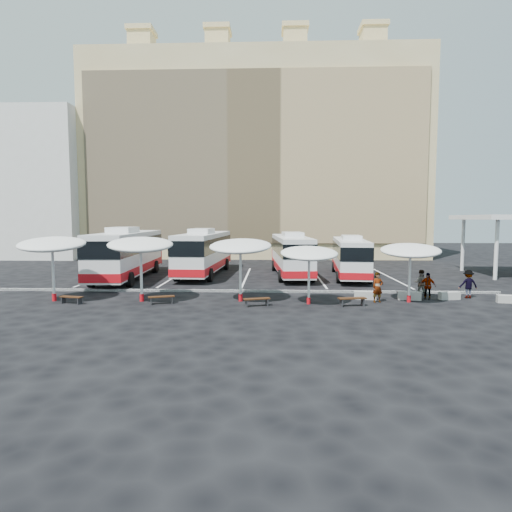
{
  "coord_description": "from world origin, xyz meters",
  "views": [
    {
      "loc": [
        2.16,
        -27.59,
        4.88
      ],
      "look_at": [
        1.0,
        3.0,
        2.2
      ],
      "focal_mm": 30.0,
      "sensor_mm": 36.0,
      "label": 1
    }
  ],
  "objects_px": {
    "passenger_1": "(421,283)",
    "conc_bench_0": "(365,295)",
    "sunshade_1": "(141,245)",
    "conc_bench_1": "(409,296)",
    "sunshade_0": "(52,245)",
    "bus_1": "(204,251)",
    "sunshade_4": "(410,251)",
    "wood_bench_1": "(161,298)",
    "bus_3": "(350,256)",
    "bus_2": "(291,253)",
    "passenger_3": "(468,284)",
    "conc_bench_3": "(508,299)",
    "passenger_2": "(428,286)",
    "sunshade_2": "(240,246)",
    "wood_bench_2": "(257,300)",
    "bus_0": "(128,252)",
    "passenger_0": "(378,287)",
    "wood_bench_3": "(352,300)",
    "wood_bench_0": "(71,298)",
    "sunshade_3": "(309,254)",
    "conc_bench_2": "(449,296)"
  },
  "relations": [
    {
      "from": "wood_bench_0",
      "to": "passenger_3",
      "type": "xyz_separation_m",
      "value": [
        23.58,
        2.61,
        0.55
      ]
    },
    {
      "from": "passenger_0",
      "to": "passenger_2",
      "type": "bearing_deg",
      "value": 2.74
    },
    {
      "from": "sunshade_0",
      "to": "wood_bench_2",
      "type": "relative_size",
      "value": 3.0
    },
    {
      "from": "bus_1",
      "to": "passenger_0",
      "type": "height_order",
      "value": "bus_1"
    },
    {
      "from": "passenger_3",
      "to": "conc_bench_3",
      "type": "bearing_deg",
      "value": 138.19
    },
    {
      "from": "sunshade_2",
      "to": "wood_bench_2",
      "type": "relative_size",
      "value": 2.61
    },
    {
      "from": "conc_bench_0",
      "to": "passenger_1",
      "type": "relative_size",
      "value": 0.78
    },
    {
      "from": "passenger_1",
      "to": "conc_bench_0",
      "type": "bearing_deg",
      "value": 40.96
    },
    {
      "from": "bus_1",
      "to": "sunshade_3",
      "type": "height_order",
      "value": "bus_1"
    },
    {
      "from": "wood_bench_0",
      "to": "wood_bench_3",
      "type": "bearing_deg",
      "value": -0.39
    },
    {
      "from": "bus_1",
      "to": "conc_bench_3",
      "type": "height_order",
      "value": "bus_1"
    },
    {
      "from": "sunshade_2",
      "to": "bus_0",
      "type": "bearing_deg",
      "value": 137.0
    },
    {
      "from": "conc_bench_0",
      "to": "conc_bench_1",
      "type": "relative_size",
      "value": 0.99
    },
    {
      "from": "bus_0",
      "to": "conc_bench_3",
      "type": "distance_m",
      "value": 27.12
    },
    {
      "from": "passenger_1",
      "to": "bus_1",
      "type": "bearing_deg",
      "value": -10.76
    },
    {
      "from": "conc_bench_2",
      "to": "conc_bench_3",
      "type": "height_order",
      "value": "conc_bench_2"
    },
    {
      "from": "wood_bench_3",
      "to": "passenger_1",
      "type": "height_order",
      "value": "passenger_1"
    },
    {
      "from": "sunshade_2",
      "to": "sunshade_4",
      "type": "xyz_separation_m",
      "value": [
        9.88,
        0.09,
        -0.23
      ]
    },
    {
      "from": "sunshade_0",
      "to": "sunshade_1",
      "type": "height_order",
      "value": "sunshade_0"
    },
    {
      "from": "sunshade_1",
      "to": "passenger_1",
      "type": "bearing_deg",
      "value": 8.15
    },
    {
      "from": "sunshade_3",
      "to": "wood_bench_0",
      "type": "xyz_separation_m",
      "value": [
        -13.64,
        -0.41,
        -2.58
      ]
    },
    {
      "from": "bus_3",
      "to": "sunshade_4",
      "type": "xyz_separation_m",
      "value": [
        1.51,
        -10.83,
        1.22
      ]
    },
    {
      "from": "sunshade_1",
      "to": "wood_bench_1",
      "type": "bearing_deg",
      "value": -27.4
    },
    {
      "from": "sunshade_1",
      "to": "conc_bench_1",
      "type": "height_order",
      "value": "sunshade_1"
    },
    {
      "from": "sunshade_4",
      "to": "sunshade_1",
      "type": "bearing_deg",
      "value": -178.64
    },
    {
      "from": "conc_bench_1",
      "to": "passenger_2",
      "type": "height_order",
      "value": "passenger_2"
    },
    {
      "from": "conc_bench_2",
      "to": "wood_bench_3",
      "type": "bearing_deg",
      "value": -160.39
    },
    {
      "from": "passenger_2",
      "to": "conc_bench_2",
      "type": "bearing_deg",
      "value": 26.89
    },
    {
      "from": "bus_3",
      "to": "passenger_3",
      "type": "relative_size",
      "value": 6.44
    },
    {
      "from": "bus_1",
      "to": "conc_bench_3",
      "type": "bearing_deg",
      "value": -28.43
    },
    {
      "from": "wood_bench_0",
      "to": "conc_bench_0",
      "type": "xyz_separation_m",
      "value": [
        17.19,
        1.99,
        -0.08
      ]
    },
    {
      "from": "bus_1",
      "to": "sunshade_1",
      "type": "relative_size",
      "value": 2.74
    },
    {
      "from": "sunshade_2",
      "to": "passenger_0",
      "type": "xyz_separation_m",
      "value": [
        8.02,
        -0.02,
        -2.37
      ]
    },
    {
      "from": "passenger_2",
      "to": "sunshade_0",
      "type": "bearing_deg",
      "value": -147.49
    },
    {
      "from": "sunshade_0",
      "to": "passenger_1",
      "type": "xyz_separation_m",
      "value": [
        22.35,
        2.51,
        -2.53
      ]
    },
    {
      "from": "sunshade_0",
      "to": "conc_bench_0",
      "type": "height_order",
      "value": "sunshade_0"
    },
    {
      "from": "wood_bench_2",
      "to": "passenger_0",
      "type": "height_order",
      "value": "passenger_0"
    },
    {
      "from": "sunshade_4",
      "to": "wood_bench_1",
      "type": "xyz_separation_m",
      "value": [
        -14.36,
        -1.08,
        -2.68
      ]
    },
    {
      "from": "bus_0",
      "to": "passenger_3",
      "type": "height_order",
      "value": "bus_0"
    },
    {
      "from": "sunshade_0",
      "to": "conc_bench_1",
      "type": "height_order",
      "value": "sunshade_0"
    },
    {
      "from": "wood_bench_2",
      "to": "passenger_1",
      "type": "xyz_separation_m",
      "value": [
        10.26,
        3.61,
        0.48
      ]
    },
    {
      "from": "bus_3",
      "to": "wood_bench_1",
      "type": "xyz_separation_m",
      "value": [
        -12.85,
        -11.91,
        -1.46
      ]
    },
    {
      "from": "bus_2",
      "to": "sunshade_0",
      "type": "distance_m",
      "value": 18.88
    },
    {
      "from": "bus_3",
      "to": "conc_bench_3",
      "type": "xyz_separation_m",
      "value": [
        7.21,
        -10.84,
        -1.58
      ]
    },
    {
      "from": "passenger_3",
      "to": "passenger_2",
      "type": "bearing_deg",
      "value": 8.4
    },
    {
      "from": "sunshade_2",
      "to": "conc_bench_1",
      "type": "height_order",
      "value": "sunshade_2"
    },
    {
      "from": "bus_1",
      "to": "sunshade_1",
      "type": "height_order",
      "value": "bus_1"
    },
    {
      "from": "wood_bench_0",
      "to": "sunshade_0",
      "type": "bearing_deg",
      "value": 151.58
    },
    {
      "from": "sunshade_3",
      "to": "bus_0",
      "type": "bearing_deg",
      "value": 144.39
    },
    {
      "from": "conc_bench_2",
      "to": "bus_0",
      "type": "bearing_deg",
      "value": 159.95
    }
  ]
}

